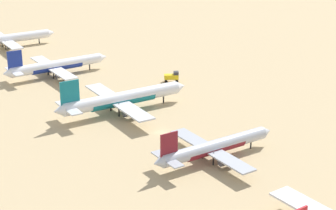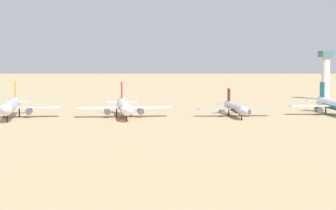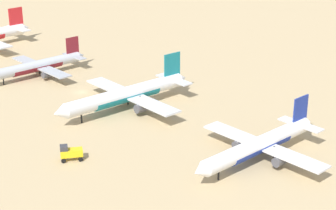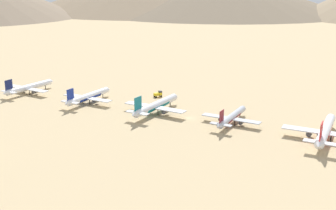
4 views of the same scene
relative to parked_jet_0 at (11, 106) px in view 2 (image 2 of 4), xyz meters
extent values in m
plane|color=tan|center=(15.08, 113.92, -4.84)|extent=(1800.00, 1800.00, 0.00)
cylinder|color=silver|center=(0.55, -0.03, 0.13)|extent=(42.79, 6.63, 4.50)
cone|color=silver|center=(23.72, -1.19, 0.13)|extent=(4.00, 4.59, 4.41)
cone|color=silver|center=(-22.39, 1.13, 0.13)|extent=(3.51, 4.21, 4.05)
cube|color=gold|center=(-18.13, 0.91, 5.40)|extent=(6.52, 0.74, 8.29)
cube|color=#B6BBC5|center=(-18.84, 0.95, 0.58)|extent=(4.50, 14.38, 0.43)
cube|color=#B6BBC5|center=(-1.23, 0.06, -0.66)|extent=(7.93, 40.49, 0.53)
cylinder|color=#4C4C54|center=(0.07, 7.11, -2.29)|extent=(5.10, 2.97, 2.72)
cylinder|color=black|center=(16.72, -0.84, -2.58)|extent=(0.52, 0.52, 4.52)
cylinder|color=black|center=(-2.26, 3.19, -2.58)|extent=(0.52, 0.52, 4.52)
cylinder|color=black|center=(-2.57, -2.95, -2.58)|extent=(0.52, 0.52, 4.52)
cylinder|color=white|center=(8.31, 45.23, -0.07)|extent=(41.12, 7.66, 4.32)
cone|color=white|center=(30.51, 43.40, -0.07)|extent=(3.97, 4.52, 4.23)
cone|color=white|center=(-13.65, 47.04, -0.07)|extent=(3.49, 4.13, 3.89)
cube|color=red|center=(-9.58, 46.70, 4.99)|extent=(6.26, 0.91, 7.95)
cube|color=silver|center=(-10.26, 46.76, 0.36)|extent=(4.74, 13.89, 0.41)
cube|color=silver|center=(6.62, 45.37, -0.83)|extent=(8.83, 38.97, 0.51)
cylinder|color=#4C4C54|center=(8.08, 52.09, -2.39)|extent=(4.97, 3.00, 2.61)
cylinder|color=#4C4C54|center=(6.96, 38.50, -2.39)|extent=(4.97, 3.00, 2.61)
cylinder|color=black|center=(23.81, 43.95, -2.67)|extent=(0.50, 0.50, 4.34)
cylinder|color=black|center=(5.73, 48.41, -2.67)|extent=(0.50, 0.50, 4.34)
cylinder|color=black|center=(5.24, 42.52, -2.67)|extent=(0.50, 0.50, 4.34)
cylinder|color=red|center=(8.31, 45.23, -0.39)|extent=(22.78, 6.16, 4.33)
cylinder|color=#B2B7C1|center=(14.25, 90.92, -1.00)|extent=(33.10, 7.36, 3.47)
cone|color=#B2B7C1|center=(32.05, 88.79, -1.00)|extent=(3.31, 3.73, 3.41)
cone|color=#B2B7C1|center=(-3.36, 93.03, -1.00)|extent=(2.91, 3.41, 3.13)
cube|color=maroon|center=(-0.09, 92.64, 3.07)|extent=(5.03, 0.92, 6.40)
cube|color=#A4A8B2|center=(-0.63, 92.71, -0.65)|extent=(4.21, 11.24, 0.33)
cube|color=#A4A8B2|center=(12.89, 91.09, -1.61)|extent=(8.24, 31.41, 0.41)
cylinder|color=#4C4C54|center=(14.27, 96.45, -2.87)|extent=(4.06, 2.54, 2.10)
cylinder|color=#4C4C54|center=(12.97, 85.55, -2.87)|extent=(4.06, 2.54, 2.10)
cylinder|color=black|center=(26.67, 89.44, -3.10)|extent=(0.40, 0.40, 3.49)
cylinder|color=black|center=(12.27, 93.56, -3.10)|extent=(0.40, 0.40, 3.49)
cylinder|color=black|center=(11.70, 88.84, -3.10)|extent=(0.40, 0.40, 3.49)
cylinder|color=maroon|center=(14.25, 90.92, -1.26)|extent=(18.39, 5.61, 3.48)
cylinder|color=silver|center=(16.27, 134.64, -0.18)|extent=(40.12, 10.24, 4.22)
cone|color=silver|center=(-5.01, 137.92, -0.18)|extent=(3.65, 4.22, 3.79)
cube|color=#14727F|center=(-1.06, 137.31, 4.76)|extent=(6.09, 1.31, 7.77)
cube|color=silver|center=(-1.72, 137.41, 0.24)|extent=(5.53, 13.70, 0.40)
cube|color=silver|center=(14.62, 134.90, -0.92)|extent=(11.22, 38.13, 0.50)
cylinder|color=#4C4C54|center=(14.49, 128.18, -2.45)|extent=(4.99, 3.23, 2.55)
cylinder|color=black|center=(13.09, 132.21, -2.72)|extent=(0.49, 0.49, 4.24)
cylinder|color=#14727F|center=(16.27, 134.64, -0.50)|extent=(22.36, 7.52, 4.22)
cylinder|color=beige|center=(-76.68, 176.61, 7.69)|extent=(4.80, 4.80, 25.07)
cube|color=#3F6B7A|center=(-76.68, 176.61, 22.03)|extent=(7.20, 7.20, 3.60)
camera|label=1|loc=(-86.91, -9.27, 64.17)|focal=63.61mm
camera|label=2|loc=(257.10, 10.27, 19.14)|focal=65.81mm
camera|label=3|loc=(124.67, 242.91, 55.95)|focal=60.96mm
camera|label=4|loc=(-187.58, 43.50, 65.43)|focal=44.54mm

